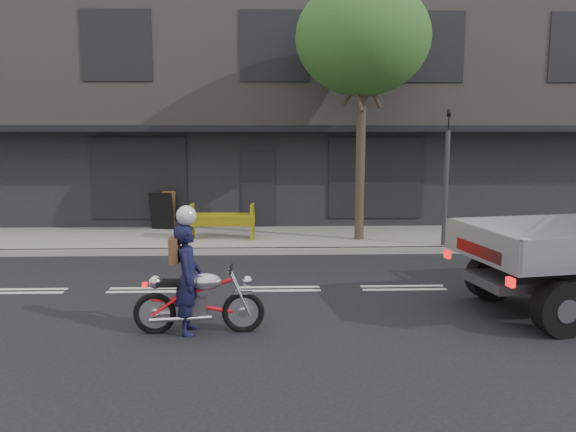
{
  "coord_description": "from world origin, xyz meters",
  "views": [
    {
      "loc": [
        -0.13,
        -10.33,
        2.96
      ],
      "look_at": [
        0.21,
        0.5,
        1.33
      ],
      "focal_mm": 35.0,
      "sensor_mm": 36.0,
      "label": 1
    }
  ],
  "objects_px": {
    "sandwich_board": "(162,211)",
    "motorcycle": "(199,299)",
    "traffic_light_pole": "(446,185)",
    "rider": "(188,279)",
    "construction_barrier": "(221,222)",
    "street_tree": "(363,39)"
  },
  "relations": [
    {
      "from": "sandwich_board",
      "to": "motorcycle",
      "type": "bearing_deg",
      "value": -63.91
    },
    {
      "from": "traffic_light_pole",
      "to": "motorcycle",
      "type": "height_order",
      "value": "traffic_light_pole"
    },
    {
      "from": "rider",
      "to": "construction_barrier",
      "type": "bearing_deg",
      "value": -0.45
    },
    {
      "from": "street_tree",
      "to": "rider",
      "type": "relative_size",
      "value": 4.13
    },
    {
      "from": "traffic_light_pole",
      "to": "construction_barrier",
      "type": "xyz_separation_m",
      "value": [
        -5.62,
        0.77,
        -1.02
      ]
    },
    {
      "from": "traffic_light_pole",
      "to": "sandwich_board",
      "type": "height_order",
      "value": "traffic_light_pole"
    },
    {
      "from": "street_tree",
      "to": "construction_barrier",
      "type": "bearing_deg",
      "value": -178.72
    },
    {
      "from": "rider",
      "to": "sandwich_board",
      "type": "distance_m",
      "value": 8.34
    },
    {
      "from": "motorcycle",
      "to": "rider",
      "type": "height_order",
      "value": "rider"
    },
    {
      "from": "street_tree",
      "to": "construction_barrier",
      "type": "relative_size",
      "value": 3.92
    },
    {
      "from": "street_tree",
      "to": "motorcycle",
      "type": "bearing_deg",
      "value": -117.66
    },
    {
      "from": "street_tree",
      "to": "motorcycle",
      "type": "relative_size",
      "value": 3.48
    },
    {
      "from": "street_tree",
      "to": "sandwich_board",
      "type": "bearing_deg",
      "value": 163.57
    },
    {
      "from": "traffic_light_pole",
      "to": "sandwich_board",
      "type": "xyz_separation_m",
      "value": [
        -7.49,
        2.47,
        -0.96
      ]
    },
    {
      "from": "traffic_light_pole",
      "to": "construction_barrier",
      "type": "relative_size",
      "value": 2.04
    },
    {
      "from": "motorcycle",
      "to": "sandwich_board",
      "type": "distance_m",
      "value": 8.37
    },
    {
      "from": "traffic_light_pole",
      "to": "construction_barrier",
      "type": "height_order",
      "value": "traffic_light_pole"
    },
    {
      "from": "traffic_light_pole",
      "to": "motorcycle",
      "type": "bearing_deg",
      "value": -133.77
    },
    {
      "from": "street_tree",
      "to": "traffic_light_pole",
      "type": "bearing_deg",
      "value": -23.03
    },
    {
      "from": "traffic_light_pole",
      "to": "sandwich_board",
      "type": "bearing_deg",
      "value": 161.75
    },
    {
      "from": "street_tree",
      "to": "sandwich_board",
      "type": "distance_m",
      "value": 7.33
    },
    {
      "from": "traffic_light_pole",
      "to": "motorcycle",
      "type": "xyz_separation_m",
      "value": [
        -5.4,
        -5.64,
        -1.14
      ]
    }
  ]
}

